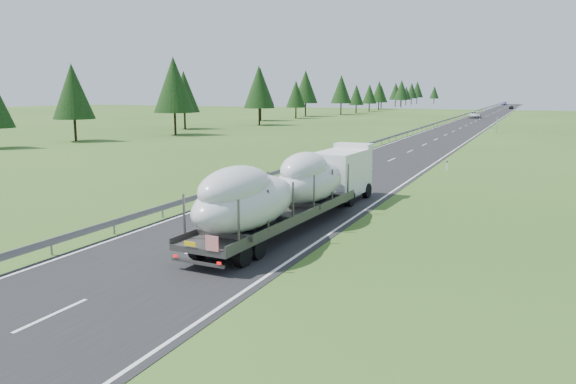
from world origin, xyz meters
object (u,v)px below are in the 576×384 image
at_px(boat_truck, 293,186).
at_px(distant_van, 475,115).
at_px(distant_car_dark, 511,107).
at_px(highway_sign, 497,122).
at_px(distant_car_blue, 504,104).

bearing_deg(boat_truck, distant_van, 91.88).
distance_m(boat_truck, distant_car_dark, 208.41).
height_order(distant_van, distant_car_dark, distant_van).
distance_m(highway_sign, distant_car_blue, 193.57).
height_order(highway_sign, boat_truck, boat_truck).
xyz_separation_m(distant_car_dark, distant_car_blue, (-6.01, 59.92, 0.10)).
bearing_deg(distant_car_dark, distant_car_blue, 95.34).
xyz_separation_m(distant_van, distant_car_blue, (-0.99, 140.61, -0.08)).
height_order(boat_truck, distant_car_blue, boat_truck).
height_order(boat_truck, distant_car_dark, boat_truck).
relative_size(boat_truck, distant_van, 3.14).
xyz_separation_m(highway_sign, distant_van, (-9.07, 52.70, -0.95)).
bearing_deg(distant_van, distant_car_blue, 87.70).
xyz_separation_m(distant_van, distant_car_dark, (5.01, 80.69, -0.18)).
height_order(highway_sign, distant_car_blue, highway_sign).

